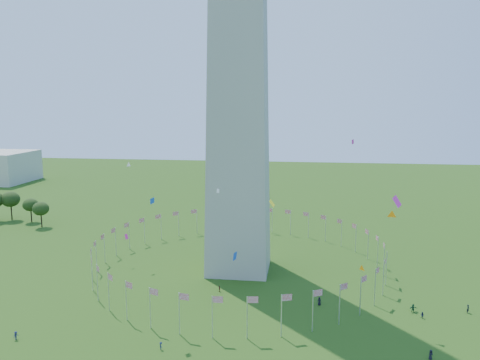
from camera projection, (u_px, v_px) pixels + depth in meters
name	position (u px, v px, depth m)	size (l,w,h in m)	color
flag_ring	(239.00, 254.00, 132.59)	(80.24, 80.24, 9.00)	silver
crowd	(289.00, 356.00, 85.95)	(98.46, 69.65, 1.99)	#183C22
kites_aloft	(276.00, 229.00, 101.40)	(84.45, 73.57, 33.70)	orange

